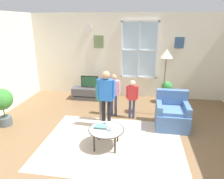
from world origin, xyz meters
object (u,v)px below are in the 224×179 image
Objects in this scene: armchair at (172,114)px; person_blue_shirt at (106,93)px; coffee_table at (106,130)px; person_red_shirt at (132,95)px; person_green_shirt at (102,96)px; remote_near_books at (104,125)px; person_pink_shirt at (114,90)px; cup at (111,129)px; potted_plant_corner at (2,102)px; floor_lamp at (166,61)px; book_stack at (101,126)px; television at (90,82)px; tv_stand at (90,93)px; potted_plant_by_window at (166,91)px.

armchair is 1.69m from person_blue_shirt.
armchair is 1.19× the size of coffee_table.
person_green_shirt reaches higher than person_red_shirt.
remote_near_books is 1.37m from person_pink_shirt.
potted_plant_corner is (-2.76, 0.57, 0.16)m from cup.
potted_plant_corner is (-2.50, -0.28, -0.27)m from person_blue_shirt.
floor_lamp reaches higher than coffee_table.
potted_plant_corner is (-2.53, 0.47, 0.19)m from book_stack.
person_pink_shirt is at bearing 164.49° from armchair.
armchair is at bearing 10.36° from person_blue_shirt.
coffee_table is 1.53m from person_pink_shirt.
television is 1.89m from person_red_shirt.
person_red_shirt reaches higher than tv_stand.
floor_lamp is (2.27, -0.90, 1.32)m from tv_stand.
remote_near_books is 0.08× the size of floor_lamp.
remote_near_books is at bearing 118.33° from coffee_table.
book_stack is at bearing -80.48° from person_green_shirt.
floor_lamp reaches higher than person_red_shirt.
person_blue_shirt reaches higher than tv_stand.
person_red_shirt is at bearing 45.74° from person_blue_shirt.
potted_plant_corner is (-1.63, -2.08, 0.41)m from tv_stand.
coffee_table reaches higher than tv_stand.
person_pink_shirt reaches higher than book_stack.
tv_stand is 2.67m from potted_plant_corner.
person_red_shirt is (1.46, -1.21, 0.06)m from television.
person_blue_shirt is at bearing 100.38° from coffee_table.
coffee_table is 0.95m from person_blue_shirt.
floor_lamp reaches higher than tv_stand.
coffee_table is at bearing -142.76° from armchair.
remote_near_books is at bearing -148.54° from armchair.
floor_lamp is at bearing 21.03° from person_red_shirt.
book_stack is 1.46m from person_red_shirt.
cup is 0.07× the size of person_blue_shirt.
armchair is 1.86m from book_stack.
person_pink_shirt is 0.43m from person_green_shirt.
potted_plant_by_window is (1.58, 1.86, -0.49)m from person_blue_shirt.
tv_stand is 0.64× the size of floor_lamp.
potted_plant_by_window reaches higher than coffee_table.
potted_plant_corner reaches higher than book_stack.
floor_lamp is at bearing -21.65° from television.
person_green_shirt is (-0.41, 1.18, 0.24)m from cup.
television is 2.88m from cup.
person_pink_shirt is at bearing 167.78° from person_red_shirt.
person_red_shirt is 0.75× the size of person_blue_shirt.
tv_stand is at bearing 158.29° from floor_lamp.
person_green_shirt reaches higher than television.
cup is 1.28m from person_green_shirt.
coffee_table is 0.40× the size of floor_lamp.
person_blue_shirt is at bearing 6.30° from potted_plant_corner.
potted_plant_by_window is at bearing 51.62° from person_red_shirt.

